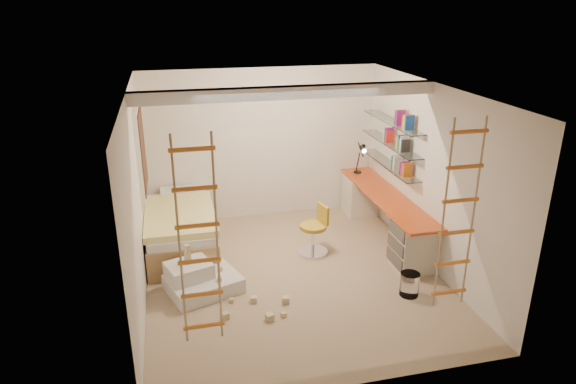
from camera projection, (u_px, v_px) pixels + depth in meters
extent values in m
plane|color=#997D63|center=(293.00, 276.00, 7.21)|extent=(4.50, 4.50, 0.00)
cube|color=white|center=(288.00, 93.00, 6.59)|extent=(4.00, 0.18, 0.16)
cube|color=white|center=(140.00, 150.00, 7.60)|extent=(0.06, 1.15, 1.35)
cube|color=#4C2D1E|center=(143.00, 150.00, 7.61)|extent=(0.02, 1.00, 1.20)
cylinder|color=white|center=(410.00, 284.00, 6.70)|extent=(0.25, 0.25, 0.32)
cube|color=#C64617|center=(386.00, 196.00, 8.08)|extent=(0.55, 2.80, 0.04)
cube|color=beige|center=(360.00, 194.00, 9.21)|extent=(0.52, 0.55, 0.71)
cube|color=beige|center=(413.00, 246.00, 7.31)|extent=(0.52, 0.55, 0.71)
cube|color=#4C4742|center=(397.00, 231.00, 7.16)|extent=(0.02, 0.50, 0.18)
cube|color=#4C4742|center=(396.00, 245.00, 7.23)|extent=(0.02, 0.50, 0.18)
cube|color=#4C4742|center=(394.00, 259.00, 7.31)|extent=(0.02, 0.50, 0.18)
cube|color=white|center=(389.00, 164.00, 8.24)|extent=(0.25, 1.80, 0.01)
cube|color=white|center=(391.00, 143.00, 8.11)|extent=(0.25, 1.80, 0.01)
cube|color=white|center=(392.00, 122.00, 7.99)|extent=(0.25, 1.80, 0.01)
cube|color=#AD7F51|center=(181.00, 235.00, 7.93)|extent=(1.00, 2.00, 0.45)
cube|color=white|center=(180.00, 218.00, 7.83)|extent=(0.95, 1.95, 0.12)
cube|color=yellow|center=(180.00, 215.00, 7.65)|extent=(1.02, 1.60, 0.10)
cube|color=white|center=(177.00, 192.00, 8.51)|extent=(0.55, 0.35, 0.12)
cylinder|color=black|center=(357.00, 172.00, 9.10)|extent=(0.14, 0.14, 0.02)
cylinder|color=black|center=(358.00, 162.00, 9.04)|extent=(0.02, 0.15, 0.36)
cylinder|color=black|center=(361.00, 150.00, 8.86)|extent=(0.02, 0.27, 0.20)
cone|color=black|center=(363.00, 149.00, 8.73)|extent=(0.12, 0.14, 0.15)
cylinder|color=#FFEABF|center=(364.00, 151.00, 8.70)|extent=(0.08, 0.04, 0.08)
cylinder|color=gold|center=(313.00, 227.00, 7.68)|extent=(0.49, 0.49, 0.06)
cube|color=#B79623|center=(323.00, 214.00, 7.68)|extent=(0.11, 0.31, 0.29)
cylinder|color=silver|center=(313.00, 239.00, 7.75)|extent=(0.06, 0.06, 0.40)
cylinder|color=silver|center=(313.00, 252.00, 7.83)|extent=(0.56, 0.56, 0.05)
cube|color=silver|center=(204.00, 284.00, 6.82)|extent=(1.09, 0.96, 0.20)
cube|color=silver|center=(189.00, 270.00, 6.75)|extent=(0.67, 0.61, 0.20)
cube|color=#CCB284|center=(188.00, 261.00, 6.70)|extent=(0.10, 0.10, 0.08)
cube|color=#CCB284|center=(188.00, 256.00, 6.67)|extent=(0.09, 0.09, 0.07)
cube|color=#CCB284|center=(187.00, 249.00, 6.64)|extent=(0.08, 0.08, 0.12)
cube|color=#CCB284|center=(219.00, 279.00, 6.69)|extent=(0.06, 0.06, 0.06)
cube|color=#CCB284|center=(220.00, 269.00, 6.93)|extent=(0.06, 0.06, 0.06)
cube|color=#CCB284|center=(185.00, 284.00, 6.56)|extent=(0.06, 0.06, 0.06)
cube|color=#CCB284|center=(284.00, 314.00, 6.28)|extent=(0.07, 0.07, 0.07)
cube|color=#CCB284|center=(286.00, 300.00, 6.57)|extent=(0.07, 0.07, 0.07)
cube|color=#CCB284|center=(226.00, 316.00, 6.25)|extent=(0.07, 0.07, 0.07)
cube|color=#CCB284|center=(270.00, 318.00, 6.21)|extent=(0.07, 0.07, 0.07)
cube|color=#CCB284|center=(232.00, 300.00, 6.57)|extent=(0.07, 0.07, 0.07)
cube|color=#CCB284|center=(254.00, 300.00, 6.58)|extent=(0.07, 0.07, 0.07)
cube|color=orange|center=(390.00, 158.00, 8.19)|extent=(0.14, 0.52, 0.22)
cube|color=red|center=(391.00, 136.00, 8.07)|extent=(0.14, 0.70, 0.22)
cube|color=#8C1E7F|center=(393.00, 114.00, 7.94)|extent=(0.14, 0.46, 0.22)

